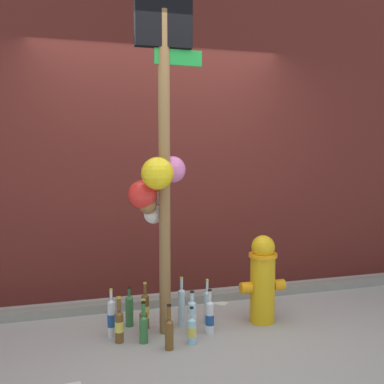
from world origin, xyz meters
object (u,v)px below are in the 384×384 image
memorial_post (159,161)px  bottle_4 (129,310)px  bottle_9 (182,306)px  bottle_11 (210,317)px  bottle_10 (192,330)px  bottle_5 (144,327)px  bottle_7 (144,323)px  fire_hydrant (263,278)px  bottle_2 (207,307)px  bottle_6 (192,316)px  bottle_0 (119,325)px  bottle_8 (145,310)px  bottle_1 (111,318)px  bottle_3 (169,332)px

memorial_post → bottle_4: size_ratio=7.78×
bottle_9 → bottle_11: 0.28m
bottle_4 → bottle_10: bottle_4 is taller
bottle_9 → bottle_5: bearing=-146.0°
memorial_post → bottle_7: memorial_post is taller
bottle_4 → bottle_7: (0.08, -0.23, -0.03)m
memorial_post → bottle_10: bearing=-57.6°
memorial_post → fire_hydrant: (0.89, -0.04, -1.01)m
bottle_2 → bottle_6: bottle_2 is taller
bottle_4 → bottle_11: bottle_11 is taller
memorial_post → bottle_5: (-0.16, -0.18, -1.27)m
bottle_0 → bottle_8: bearing=41.7°
bottle_6 → bottle_7: bearing=170.6°
bottle_2 → bottle_5: (-0.59, -0.24, -0.02)m
bottle_1 → bottle_3: 0.51m
memorial_post → bottle_2: 1.32m
bottle_4 → fire_hydrant: bearing=-11.1°
bottle_3 → bottle_11: 0.42m
bottle_2 → bottle_4: 0.66m
bottle_5 → bottle_7: size_ratio=1.08×
bottle_9 → bottle_10: bottle_9 is taller
bottle_7 → bottle_10: size_ratio=1.04×
memorial_post → bottle_4: (-0.22, 0.18, -1.25)m
memorial_post → bottle_2: (0.42, 0.06, -1.25)m
fire_hydrant → bottle_1: size_ratio=1.92×
bottle_3 → bottle_5: bottle_3 is taller
bottle_11 → bottle_8: bearing=152.5°
bottle_7 → bottle_9: size_ratio=0.72×
memorial_post → bottle_7: bearing=-160.3°
bottle_2 → bottle_3: (-0.42, -0.40, -0.01)m
bottle_4 → bottle_1: bearing=-131.9°
bottle_3 → bottle_10: 0.20m
bottle_3 → bottle_4: 0.57m
memorial_post → bottle_5: 1.29m
bottle_0 → bottle_11: bearing=-2.9°
bottle_8 → bottle_10: bearing=-53.4°
bottle_3 → bottle_6: 0.33m
bottle_0 → bottle_4: 0.32m
bottle_11 → bottle_2: bearing=77.6°
bottle_10 → bottle_9: bearing=87.7°
bottle_7 → bottle_8: 0.16m
bottle_6 → bottle_9: bottle_9 is taller
fire_hydrant → bottle_10: 0.79m
memorial_post → bottle_4: 1.28m
bottle_0 → bottle_11: 0.72m
bottle_9 → bottle_1: bearing=-172.7°
fire_hydrant → bottle_8: size_ratio=1.94×
bottle_0 → bottle_6: bottle_0 is taller
bottle_1 → bottle_2: bearing=4.7°
bottle_1 → bottle_4: (0.17, 0.19, -0.02)m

